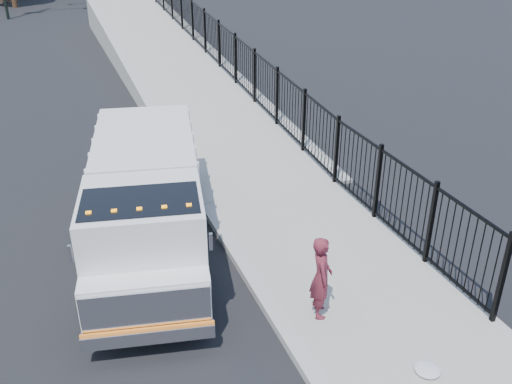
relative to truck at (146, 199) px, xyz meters
name	(u,v)px	position (x,y,z in m)	size (l,w,h in m)	color
ground	(266,304)	(1.68, -2.55, -1.32)	(120.00, 120.00, 0.00)	black
sidewalk	(415,346)	(3.60, -4.55, -1.26)	(3.55, 12.00, 0.12)	#9E998E
curb	(313,375)	(1.68, -4.55, -1.24)	(0.30, 12.00, 0.16)	#ADAAA3
ramp	(175,75)	(3.80, 13.45, -1.32)	(3.95, 24.00, 1.70)	#9E998E
iron_fence	(236,75)	(5.23, 9.45, -0.42)	(0.10, 28.00, 1.80)	black
truck	(146,199)	(0.00, 0.00, 0.00)	(3.49, 7.12, 2.34)	black
worker	(321,277)	(2.42, -3.25, -0.40)	(0.58, 0.38, 1.59)	maroon
debris	(428,369)	(3.39, -5.17, -1.14)	(0.43, 0.43, 0.11)	silver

